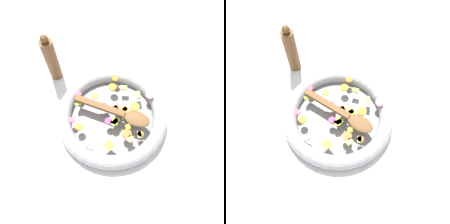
{
  "view_description": "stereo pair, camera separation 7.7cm",
  "coord_description": "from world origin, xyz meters",
  "views": [
    {
      "loc": [
        0.35,
        -0.08,
        0.73
      ],
      "look_at": [
        0.0,
        0.0,
        0.05
      ],
      "focal_mm": 35.0,
      "sensor_mm": 36.0,
      "label": 1
    },
    {
      "loc": [
        0.36,
        -0.01,
        0.73
      ],
      "look_at": [
        0.0,
        0.0,
        0.05
      ],
      "focal_mm": 35.0,
      "sensor_mm": 36.0,
      "label": 2
    }
  ],
  "objects": [
    {
      "name": "skillet",
      "position": [
        0.0,
        0.0,
        0.02
      ],
      "size": [
        0.4,
        0.4,
        0.05
      ],
      "color": "slate",
      "rests_on": "ground_plane"
    },
    {
      "name": "pepper_mill",
      "position": [
        -0.25,
        -0.18,
        0.1
      ],
      "size": [
        0.05,
        0.05,
        0.22
      ],
      "color": "brown",
      "rests_on": "ground_plane"
    },
    {
      "name": "wooden_spoon",
      "position": [
        0.02,
        0.02,
        0.06
      ],
      "size": [
        0.19,
        0.25,
        0.01
      ],
      "color": "brown",
      "rests_on": "chopped_vegetables"
    },
    {
      "name": "chopped_vegetables",
      "position": [
        0.0,
        0.01,
        0.05
      ],
      "size": [
        0.29,
        0.33,
        0.01
      ],
      "color": "orange",
      "rests_on": "skillet"
    },
    {
      "name": "ground_plane",
      "position": [
        0.0,
        0.0,
        0.0
      ],
      "size": [
        4.0,
        4.0,
        0.0
      ],
      "primitive_type": "plane",
      "color": "silver"
    }
  ]
}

